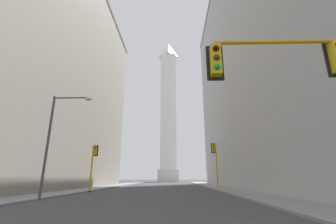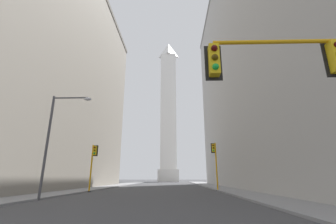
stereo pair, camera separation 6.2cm
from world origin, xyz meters
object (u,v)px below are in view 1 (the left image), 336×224
at_px(street_lamp, 56,133).
at_px(traffic_light_mid_left, 93,160).
at_px(obelisk, 168,109).
at_px(traffic_light_mid_right, 215,159).
at_px(traffic_light_near_right, 304,79).

bearing_deg(street_lamp, traffic_light_mid_left, 91.64).
distance_m(obelisk, traffic_light_mid_left, 70.88).
bearing_deg(traffic_light_mid_left, obelisk, 83.41).
relative_size(obelisk, traffic_light_mid_right, 10.12).
xyz_separation_m(obelisk, street_lamp, (-7.26, -75.31, -25.00)).
relative_size(traffic_light_near_right, street_lamp, 0.75).
distance_m(obelisk, street_lamp, 79.68).
distance_m(traffic_light_near_right, traffic_light_mid_right, 23.88).
xyz_separation_m(traffic_light_mid_left, street_lamp, (0.29, -9.98, 1.46)).
bearing_deg(traffic_light_mid_right, obelisk, 97.14).
bearing_deg(traffic_light_mid_left, traffic_light_near_right, -55.93).
relative_size(traffic_light_mid_right, street_lamp, 0.75).
height_order(obelisk, traffic_light_mid_right, obelisk).
relative_size(traffic_light_near_right, traffic_light_mid_right, 1.00).
xyz_separation_m(traffic_light_near_right, traffic_light_mid_left, (-14.09, 20.84, -1.06)).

